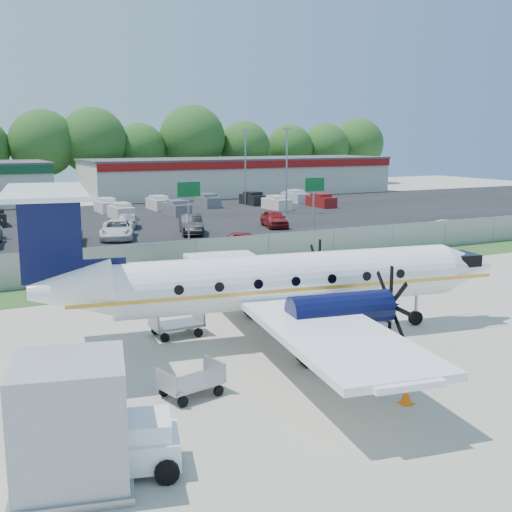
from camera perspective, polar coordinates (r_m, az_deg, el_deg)
name	(u,v)px	position (r m, az deg, el deg)	size (l,w,h in m)	color
ground	(321,333)	(27.23, 5.79, -6.82)	(170.00, 170.00, 0.00)	#BBB59E
grass_verge	(209,278)	(37.53, -4.17, -1.96)	(170.00, 4.00, 0.02)	#2D561E
access_road	(169,258)	(43.94, -7.73, -0.19)	(170.00, 8.00, 0.02)	black
parking_lot	(96,222)	(63.92, -14.01, 2.92)	(170.00, 32.00, 0.02)	black
perimeter_fence	(196,256)	(39.15, -5.33, 0.03)	(120.00, 0.06, 1.99)	gray
building_east	(240,176)	(93.08, -1.42, 7.12)	(44.40, 12.40, 5.24)	beige
sign_left	(34,206)	(45.36, -19.11, 4.26)	(1.80, 0.26, 5.00)	gray
sign_mid	(189,199)	(48.11, -6.01, 5.10)	(1.80, 0.26, 5.00)	gray
sign_right	(314,193)	(53.04, 5.20, 5.61)	(1.80, 0.26, 5.00)	gray
light_pole_ne	(287,165)	(68.94, 2.75, 8.10)	(0.90, 0.35, 9.09)	gray
light_pole_se	(245,162)	(77.78, -0.95, 8.38)	(0.90, 0.35, 9.09)	gray
tree_line	(40,195)	(97.18, -18.62, 5.16)	(112.00, 6.00, 14.00)	#245418
aircraft	(280,280)	(25.73, 2.12, -2.19)	(20.61, 20.23, 6.30)	white
pushback_tug	(132,446)	(16.62, -10.98, -16.21)	(2.86, 2.40, 1.37)	white
baggage_cart_near	(177,324)	(26.78, -7.06, -6.01)	(2.08, 1.28, 1.09)	gray
baggage_cart_far	(191,382)	(20.73, -5.78, -11.09)	(2.14, 1.56, 1.01)	gray
service_container	(71,427)	(16.08, -16.12, -14.39)	(3.32, 3.32, 3.05)	#AFB1B6
cone_port_wing	(406,396)	(20.70, 13.22, -11.99)	(0.38, 0.38, 0.55)	#FF6808
cone_starboard_wing	(265,280)	(35.82, 0.82, -2.17)	(0.34, 0.34, 0.49)	#FF6808
road_car_mid	(236,250)	(46.71, -1.75, 0.52)	(1.63, 4.05, 1.38)	maroon
road_car_east	(451,238)	(54.84, 16.98, 1.55)	(1.51, 4.32, 1.42)	beige
parked_car_b	(67,244)	(51.44, -16.44, 1.02)	(2.37, 5.84, 1.69)	beige
parked_car_c	(118,239)	(53.09, -12.20, 1.49)	(2.55, 5.54, 1.54)	silver
parked_car_d	(191,234)	(54.89, -5.78, 1.96)	(1.75, 5.02, 1.66)	black
parked_car_e	(274,227)	(58.74, 1.62, 2.57)	(1.85, 4.60, 1.57)	maroon
parked_car_g	(129,228)	(59.28, -11.26, 2.45)	(1.40, 4.02, 1.33)	#595B5E
far_parking_rows	(85,217)	(68.77, -14.97, 3.38)	(56.00, 10.00, 1.60)	gray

